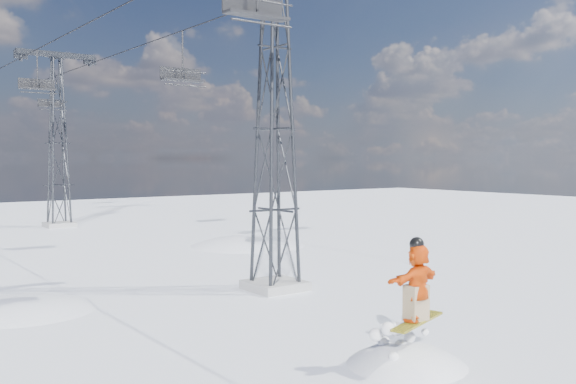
# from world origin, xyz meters

# --- Properties ---
(ground) EXTENTS (120.00, 120.00, 0.00)m
(ground) POSITION_xyz_m (0.00, 0.00, 0.00)
(ground) COLOR white
(ground) RESTS_ON ground
(lift_tower_near) EXTENTS (5.20, 1.80, 11.43)m
(lift_tower_near) POSITION_xyz_m (0.80, 8.00, 5.47)
(lift_tower_near) COLOR #999999
(lift_tower_near) RESTS_ON ground
(lift_tower_far) EXTENTS (5.20, 1.80, 11.43)m
(lift_tower_far) POSITION_xyz_m (0.80, 33.00, 5.47)
(lift_tower_far) COLOR #999999
(lift_tower_far) RESTS_ON ground
(haul_cables) EXTENTS (4.46, 51.00, 0.06)m
(haul_cables) POSITION_xyz_m (0.80, 19.50, 10.85)
(haul_cables) COLOR black
(haul_cables) RESTS_ON ground
(lift_chair_near) EXTENTS (2.05, 0.59, 2.54)m
(lift_chair_near) POSITION_xyz_m (-1.40, 5.78, 8.82)
(lift_chair_near) COLOR black
(lift_chair_near) RESTS_ON ground
(lift_chair_mid) EXTENTS (2.23, 0.64, 2.77)m
(lift_chair_mid) POSITION_xyz_m (3.00, 19.33, 8.64)
(lift_chair_mid) COLOR black
(lift_chair_mid) RESTS_ON ground
(lift_chair_far) EXTENTS (2.07, 0.60, 2.57)m
(lift_chair_far) POSITION_xyz_m (-1.40, 29.25, 8.79)
(lift_chair_far) COLOR black
(lift_chair_far) RESTS_ON ground
(lift_chair_extra) EXTENTS (2.07, 0.60, 2.57)m
(lift_chair_extra) POSITION_xyz_m (3.00, 42.07, 8.79)
(lift_chair_extra) COLOR black
(lift_chair_extra) RESTS_ON ground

